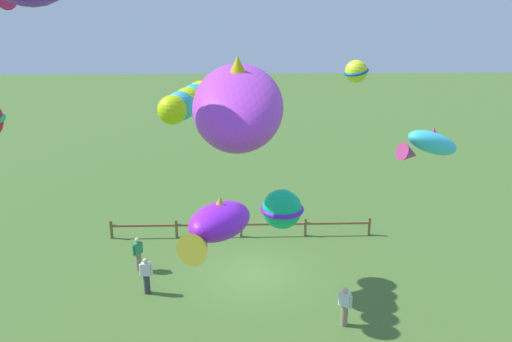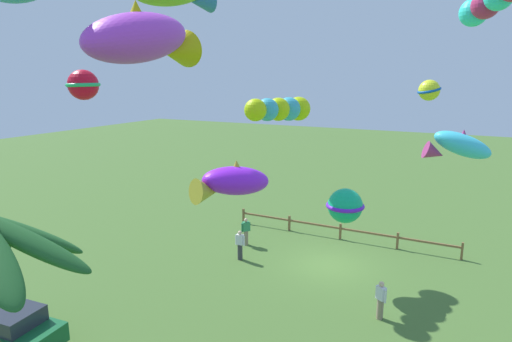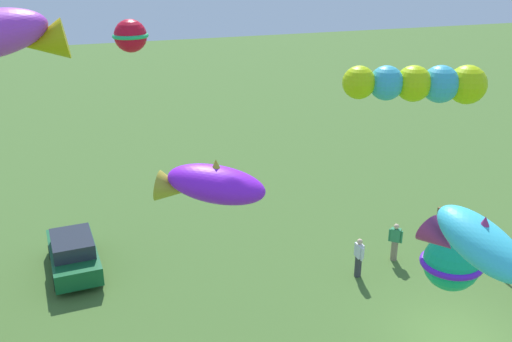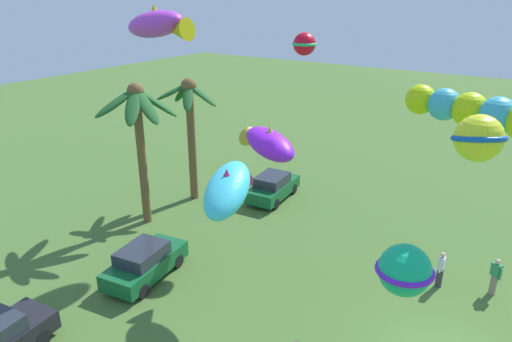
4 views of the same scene
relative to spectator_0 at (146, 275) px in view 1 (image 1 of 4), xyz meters
name	(u,v)px [view 1 (image 1 of 4)]	position (x,y,z in m)	size (l,w,h in m)	color
ground_plane	(254,275)	(-4.43, -1.35, -0.81)	(120.00, 120.00, 0.00)	#476B2D
rail_fence	(241,226)	(-3.89, -5.23, -0.21)	(13.17, 0.12, 0.95)	brown
spectator_0	(146,275)	(0.00, 0.00, 0.00)	(0.55, 0.26, 1.59)	#38383D
spectator_1	(138,254)	(0.68, -1.93, 0.00)	(0.42, 0.44, 1.59)	gray
spectator_2	(345,306)	(-7.69, 2.47, 0.00)	(0.46, 0.41, 1.59)	gray
kite_ball_2	(282,209)	(-5.50, 0.14, 2.93)	(1.84, 1.84, 1.57)	#11B879
kite_fish_3	(429,144)	(-9.92, 3.19, 6.40)	(2.36, 1.52, 1.29)	#3DD3EF
kite_fish_6	(218,223)	(-3.27, 6.35, 5.15)	(2.33, 3.22, 1.37)	#941EF2
kite_ball_7	(356,71)	(-8.47, -1.54, 8.03)	(1.37, 1.37, 0.89)	yellow
kite_tube_9	(190,101)	(-2.00, -0.57, 7.08)	(1.89, 4.39, 1.23)	#BFE00E
kite_fish_11	(238,103)	(-3.88, 11.07, 9.35)	(1.43, 3.23, 1.46)	#B73BD3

